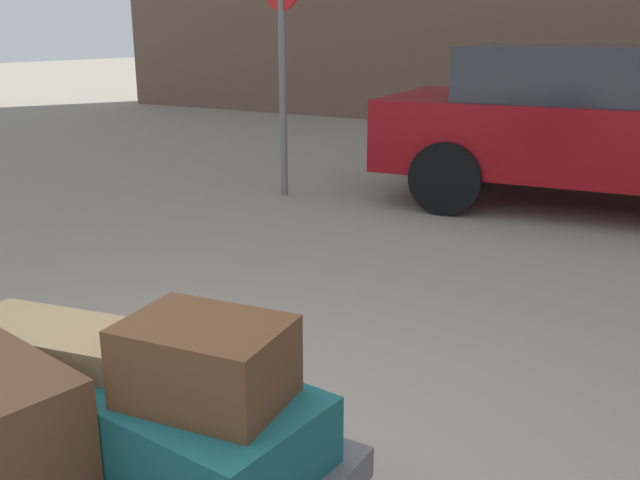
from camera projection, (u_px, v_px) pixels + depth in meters
The scene contains 6 objects.
luggage_cart at pixel (120, 468), 2.16m from camera, with size 1.33×0.80×0.34m.
suitcase_teal_rear_right at pixel (209, 432), 2.03m from camera, with size 0.61×0.47×0.21m, color #144C51.
duffel_bag_tan_rear_left at pixel (64, 370), 2.30m from camera, with size 0.67×0.29×0.31m, color #9E7F56.
duffel_bag_brown_topmost_pile at pixel (206, 362), 1.97m from camera, with size 0.45×0.33×0.23m, color #51331E.
parked_car at pixel (626, 124), 6.21m from camera, with size 4.45×2.24×1.42m.
no_parking_sign at pixel (282, 50), 6.55m from camera, with size 0.49×0.13×2.22m.
Camera 1 is at (1.48, -1.30, 1.55)m, focal length 39.72 mm.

